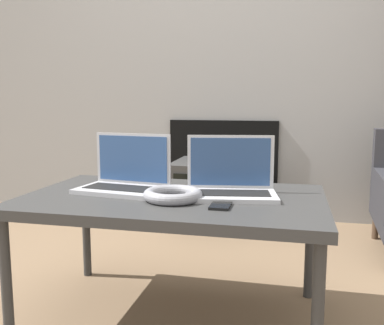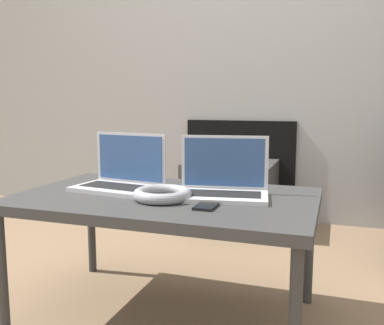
{
  "view_description": "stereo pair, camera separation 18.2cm",
  "coord_description": "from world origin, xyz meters",
  "px_view_note": "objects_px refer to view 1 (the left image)",
  "views": [
    {
      "loc": [
        0.41,
        -1.23,
        0.8
      ],
      "look_at": [
        0.0,
        0.53,
        0.54
      ],
      "focal_mm": 40.0,
      "sensor_mm": 36.0,
      "label": 1
    },
    {
      "loc": [
        0.58,
        -1.18,
        0.8
      ],
      "look_at": [
        0.0,
        0.53,
        0.54
      ],
      "focal_mm": 40.0,
      "sensor_mm": 36.0,
      "label": 2
    }
  ],
  "objects_px": {
    "laptop_left": "(126,178)",
    "laptop_right": "(231,182)",
    "phone": "(222,204)",
    "headphones": "(173,195)",
    "tv": "(217,194)"
  },
  "relations": [
    {
      "from": "headphones",
      "to": "tv",
      "type": "bearing_deg",
      "value": 92.96
    },
    {
      "from": "headphones",
      "to": "tv",
      "type": "xyz_separation_m",
      "value": [
        -0.07,
        1.28,
        -0.27
      ]
    },
    {
      "from": "laptop_left",
      "to": "tv",
      "type": "relative_size",
      "value": 0.63
    },
    {
      "from": "laptop_right",
      "to": "headphones",
      "type": "bearing_deg",
      "value": -156.04
    },
    {
      "from": "tv",
      "to": "phone",
      "type": "bearing_deg",
      "value": -79.57
    },
    {
      "from": "laptop_right",
      "to": "tv",
      "type": "relative_size",
      "value": 0.64
    },
    {
      "from": "laptop_right",
      "to": "phone",
      "type": "bearing_deg",
      "value": -102.03
    },
    {
      "from": "laptop_left",
      "to": "phone",
      "type": "height_order",
      "value": "laptop_left"
    },
    {
      "from": "headphones",
      "to": "tv",
      "type": "relative_size",
      "value": 0.38
    },
    {
      "from": "laptop_right",
      "to": "headphones",
      "type": "xyz_separation_m",
      "value": [
        -0.18,
        -0.12,
        -0.03
      ]
    },
    {
      "from": "phone",
      "to": "tv",
      "type": "xyz_separation_m",
      "value": [
        -0.24,
        1.31,
        -0.26
      ]
    },
    {
      "from": "laptop_right",
      "to": "headphones",
      "type": "height_order",
      "value": "laptop_right"
    },
    {
      "from": "laptop_left",
      "to": "laptop_right",
      "type": "distance_m",
      "value": 0.4
    },
    {
      "from": "headphones",
      "to": "laptop_left",
      "type": "bearing_deg",
      "value": 151.25
    },
    {
      "from": "tv",
      "to": "headphones",
      "type": "bearing_deg",
      "value": -87.04
    }
  ]
}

